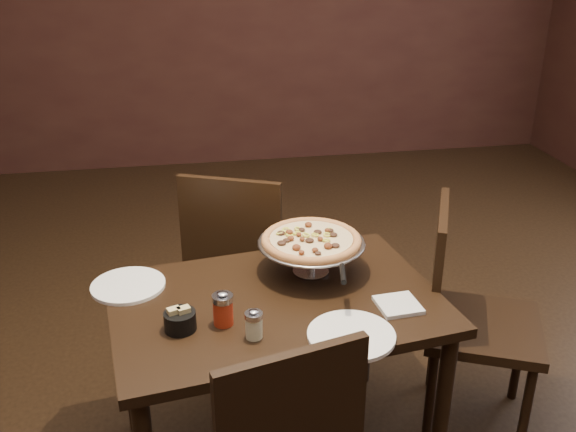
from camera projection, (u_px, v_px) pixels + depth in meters
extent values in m
cube|color=black|center=(276.00, 304.00, 2.17)|extent=(1.18, 0.87, 0.04)
cylinder|color=black|center=(442.00, 412.00, 2.17)|extent=(0.05, 0.05, 0.65)
cylinder|color=black|center=(129.00, 361.00, 2.44)|extent=(0.05, 0.05, 0.65)
cylinder|color=black|center=(366.00, 317.00, 2.71)|extent=(0.05, 0.05, 0.65)
cylinder|color=#B1B1B8|center=(311.00, 271.00, 2.33)|extent=(0.13, 0.13, 0.01)
cylinder|color=#B1B1B8|center=(311.00, 258.00, 2.30)|extent=(0.03, 0.03, 0.10)
cylinder|color=#B1B1B8|center=(311.00, 244.00, 2.28)|extent=(0.09, 0.09, 0.01)
cylinder|color=gray|center=(311.00, 243.00, 2.28)|extent=(0.38, 0.38, 0.01)
torus|color=gray|center=(311.00, 243.00, 2.28)|extent=(0.38, 0.38, 0.01)
cylinder|color=#AA6633|center=(311.00, 241.00, 2.28)|extent=(0.35, 0.35, 0.01)
torus|color=#AA6633|center=(311.00, 240.00, 2.28)|extent=(0.36, 0.36, 0.03)
cylinder|color=tan|center=(311.00, 239.00, 2.27)|extent=(0.30, 0.30, 0.01)
cylinder|color=beige|center=(254.00, 327.00, 1.94)|extent=(0.05, 0.05, 0.07)
cylinder|color=#B1B1B8|center=(254.00, 315.00, 1.92)|extent=(0.06, 0.06, 0.02)
ellipsoid|color=#B1B1B8|center=(254.00, 311.00, 1.92)|extent=(0.03, 0.03, 0.01)
cylinder|color=maroon|center=(223.00, 312.00, 2.01)|extent=(0.06, 0.06, 0.08)
cylinder|color=#B1B1B8|center=(223.00, 298.00, 1.98)|extent=(0.07, 0.07, 0.02)
ellipsoid|color=#B1B1B8|center=(222.00, 294.00, 1.98)|extent=(0.04, 0.04, 0.01)
cylinder|color=black|center=(180.00, 321.00, 1.98)|extent=(0.10, 0.10, 0.06)
cube|color=tan|center=(174.00, 318.00, 1.97)|extent=(0.05, 0.04, 0.07)
cube|color=tan|center=(184.00, 317.00, 1.98)|extent=(0.05, 0.04, 0.07)
cube|color=silver|center=(398.00, 305.00, 2.11)|extent=(0.14, 0.14, 0.01)
cylinder|color=white|center=(128.00, 285.00, 2.23)|extent=(0.26, 0.26, 0.01)
cylinder|color=white|center=(351.00, 335.00, 1.95)|extent=(0.27, 0.27, 0.01)
cone|color=#B1B1B8|center=(343.00, 275.00, 2.06)|extent=(0.13, 0.13, 0.00)
cylinder|color=black|center=(343.00, 274.00, 2.06)|extent=(0.04, 0.12, 0.02)
cube|color=black|center=(246.00, 264.00, 2.90)|extent=(0.57, 0.57, 0.04)
cube|color=black|center=(230.00, 231.00, 2.63)|extent=(0.41, 0.20, 0.45)
cylinder|color=black|center=(292.00, 293.00, 3.11)|extent=(0.04, 0.04, 0.42)
cylinder|color=black|center=(223.00, 285.00, 3.19)|extent=(0.04, 0.04, 0.42)
cylinder|color=black|center=(274.00, 333.00, 2.80)|extent=(0.04, 0.04, 0.42)
cylinder|color=black|center=(199.00, 323.00, 2.88)|extent=(0.04, 0.04, 0.42)
cube|color=black|center=(292.00, 423.00, 1.63)|extent=(0.41, 0.13, 0.43)
cube|color=black|center=(483.00, 327.00, 2.45)|extent=(0.56, 0.56, 0.04)
cube|color=black|center=(438.00, 263.00, 2.39)|extent=(0.20, 0.40, 0.44)
cylinder|color=black|center=(526.00, 412.00, 2.35)|extent=(0.04, 0.04, 0.41)
cylinder|color=black|center=(518.00, 357.00, 2.65)|extent=(0.04, 0.04, 0.41)
cylinder|color=black|center=(430.00, 397.00, 2.42)|extent=(0.04, 0.04, 0.41)
cylinder|color=black|center=(434.00, 345.00, 2.73)|extent=(0.04, 0.04, 0.41)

